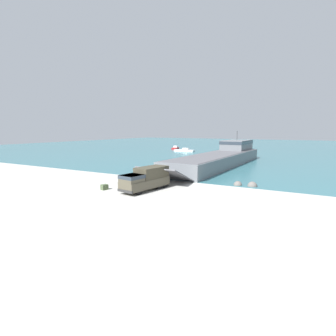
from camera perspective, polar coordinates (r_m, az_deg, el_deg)
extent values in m
plane|color=#B7B5AD|center=(37.29, -2.59, -3.72)|extent=(240.00, 240.00, 0.00)
cube|color=#336B75|center=(127.13, 19.82, 4.39)|extent=(240.00, 180.00, 0.01)
cube|color=slate|center=(57.76, 10.88, 1.75)|extent=(9.72, 38.49, 2.56)
cube|color=#56565B|center=(57.62, 10.91, 3.05)|extent=(9.02, 36.94, 0.08)
cube|color=slate|center=(70.06, 14.73, 4.85)|extent=(5.99, 10.94, 2.50)
cube|color=#28333D|center=(70.03, 14.75, 5.44)|extent=(6.15, 11.06, 0.75)
cylinder|color=#3F3F42|center=(69.97, 14.80, 6.85)|extent=(0.16, 0.16, 2.40)
cube|color=#56565B|center=(38.17, -0.68, -1.32)|extent=(6.91, 6.04, 2.51)
cube|color=#4C4738|center=(34.06, -4.96, -3.29)|extent=(3.62, 7.50, 1.11)
cube|color=#4C4738|center=(32.21, -7.88, -2.24)|extent=(2.65, 2.80, 0.85)
cube|color=#28333D|center=(32.18, -7.88, -1.87)|extent=(2.73, 2.84, 0.43)
cube|color=#413C2E|center=(34.71, -3.60, -0.91)|extent=(3.07, 4.88, 1.45)
cube|color=#2D2D2D|center=(31.74, -9.32, -4.99)|extent=(2.46, 0.66, 0.32)
cylinder|color=black|center=(31.88, -6.37, -4.76)|extent=(0.53, 1.23, 1.19)
cylinder|color=black|center=(33.30, -8.86, -4.24)|extent=(0.53, 1.23, 1.19)
cylinder|color=black|center=(34.69, -1.82, -3.63)|extent=(0.53, 1.23, 1.19)
cylinder|color=black|center=(36.01, -4.30, -3.21)|extent=(0.53, 1.23, 1.19)
cylinder|color=black|center=(35.52, -0.68, -3.34)|extent=(0.53, 1.23, 1.19)
cylinder|color=black|center=(36.81, -3.14, -2.94)|extent=(0.53, 1.23, 1.19)
cylinder|color=#566042|center=(35.82, -9.31, -3.62)|extent=(0.14, 0.14, 0.87)
cylinder|color=#566042|center=(35.84, -9.02, -3.61)|extent=(0.14, 0.14, 0.87)
cube|color=#566042|center=(35.68, -9.19, -2.40)|extent=(0.48, 0.48, 0.69)
sphere|color=tan|center=(35.60, -9.21, -1.67)|extent=(0.23, 0.23, 0.23)
cube|color=white|center=(93.95, 3.57, 3.80)|extent=(7.25, 2.29, 0.60)
cube|color=silver|center=(93.68, 3.88, 4.18)|extent=(2.19, 1.56, 0.66)
cube|color=#B22323|center=(104.53, 1.59, 4.30)|extent=(3.10, 5.47, 0.65)
cube|color=silver|center=(104.86, 1.64, 4.69)|extent=(1.68, 1.82, 0.72)
cylinder|color=#333338|center=(43.86, -7.48, -1.56)|extent=(0.21, 0.21, 0.59)
sphere|color=#333338|center=(43.80, -7.49, -1.10)|extent=(0.24, 0.24, 0.24)
cube|color=#475638|center=(35.36, -13.67, -4.06)|extent=(0.90, 0.99, 0.69)
sphere|color=#66605B|center=(44.20, -5.71, -1.84)|extent=(0.79, 0.79, 0.79)
sphere|color=#66605B|center=(38.27, 17.88, -3.81)|extent=(1.33, 1.33, 1.33)
sphere|color=#66605B|center=(44.48, -6.68, -1.79)|extent=(1.27, 1.27, 1.27)
sphere|color=#66605B|center=(38.44, 14.94, -3.64)|extent=(1.17, 1.17, 1.17)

